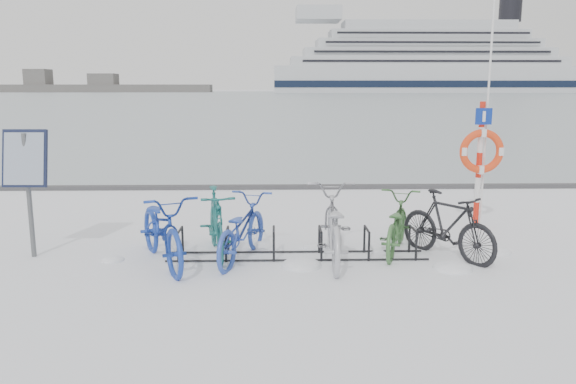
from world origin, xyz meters
name	(u,v)px	position (x,y,z in m)	size (l,w,h in m)	color
ground	(297,257)	(0.00, 0.00, 0.00)	(900.00, 900.00, 0.00)	white
ice_sheet	(276,96)	(0.00, 155.00, 0.01)	(400.00, 298.00, 0.02)	#A8B6BE
quay_edge	(288,187)	(0.00, 5.90, 0.05)	(400.00, 0.25, 0.10)	#3F3F42
bike_rack	(297,246)	(0.00, 0.00, 0.18)	(4.00, 0.48, 0.46)	black
info_board	(26,166)	(-4.10, 0.10, 1.42)	(0.67, 0.27, 1.98)	#595B5E
lifebuoy_station	(481,152)	(3.47, 1.82, 1.43)	(0.82, 0.23, 4.25)	red
cruise_ferry	(423,65)	(61.63, 228.78, 11.24)	(125.63, 23.72, 41.28)	silver
shoreline	(13,86)	(-122.02, 260.00, 2.79)	(180.00, 12.00, 9.50)	#515151
bike_0	(162,226)	(-2.01, -0.24, 0.57)	(0.75, 2.16, 1.14)	#1B3A9F
bike_1	(216,221)	(-1.26, 0.19, 0.54)	(0.51, 1.80, 1.08)	#1B5F5C
bike_2	(241,227)	(-0.86, -0.05, 0.50)	(0.67, 1.92, 1.01)	#2F4EB3
bike_3	(332,223)	(0.53, -0.13, 0.57)	(0.76, 2.19, 1.15)	#AAACB3
bike_4	(396,222)	(1.59, 0.30, 0.48)	(0.64, 1.84, 0.96)	#3E6D39
bike_5	(448,223)	(2.32, -0.03, 0.53)	(0.50, 1.77, 1.06)	black
snow_drifts	(359,258)	(0.96, -0.10, 0.00)	(6.42, 1.72, 0.21)	white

